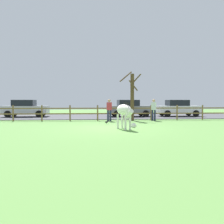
{
  "coord_description": "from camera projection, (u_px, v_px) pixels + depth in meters",
  "views": [
    {
      "loc": [
        -0.99,
        -12.6,
        1.46
      ],
      "look_at": [
        0.22,
        1.16,
        0.83
      ],
      "focal_mm": 36.88,
      "sensor_mm": 36.0,
      "label": 1
    }
  ],
  "objects": [
    {
      "name": "visitor_left_of_tree",
      "position": [
        109.0,
        109.0,
        17.0
      ],
      "size": [
        0.38,
        0.26,
        1.64
      ],
      "color": "#232847",
      "rests_on": "ground_plane"
    },
    {
      "name": "paddock_fence",
      "position": [
        98.0,
        112.0,
        17.59
      ],
      "size": [
        21.0,
        0.11,
        1.18
      ],
      "color": "brown",
      "rests_on": "ground_plane"
    },
    {
      "name": "parked_car_grey",
      "position": [
        129.0,
        108.0,
        21.68
      ],
      "size": [
        4.08,
        2.05,
        1.56
      ],
      "color": "slate",
      "rests_on": "parking_asphalt"
    },
    {
      "name": "bare_tree",
      "position": [
        132.0,
        95.0,
        17.64
      ],
      "size": [
        1.7,
        1.38,
        3.88
      ],
      "color": "#513A23",
      "rests_on": "ground_plane"
    },
    {
      "name": "zebra",
      "position": [
        125.0,
        112.0,
        11.96
      ],
      "size": [
        1.01,
        1.83,
        1.41
      ],
      "color": "white",
      "rests_on": "ground_plane"
    },
    {
      "name": "parking_asphalt",
      "position": [
        102.0,
        117.0,
        21.95
      ],
      "size": [
        28.0,
        7.4,
        0.05
      ],
      "primitive_type": "cube",
      "color": "#47474C",
      "rests_on": "ground_plane"
    },
    {
      "name": "parked_car_white",
      "position": [
        178.0,
        108.0,
        22.06
      ],
      "size": [
        4.02,
        1.93,
        1.56
      ],
      "color": "white",
      "rests_on": "parking_asphalt"
    },
    {
      "name": "crow_on_grass",
      "position": [
        107.0,
        122.0,
        14.94
      ],
      "size": [
        0.21,
        0.1,
        0.2
      ],
      "color": "black",
      "rests_on": "ground_plane"
    },
    {
      "name": "visitor_right_of_tree",
      "position": [
        154.0,
        109.0,
        17.38
      ],
      "size": [
        0.41,
        0.31,
        1.64
      ],
      "color": "#232847",
      "rests_on": "ground_plane"
    },
    {
      "name": "parked_car_silver",
      "position": [
        26.0,
        108.0,
        21.25
      ],
      "size": [
        4.01,
        1.91,
        1.56
      ],
      "color": "#B7BABF",
      "rests_on": "parking_asphalt"
    },
    {
      "name": "ground_plane",
      "position": [
        110.0,
        128.0,
        12.69
      ],
      "size": [
        60.0,
        60.0,
        0.0
      ],
      "primitive_type": "plane",
      "color": "#5B8C42"
    }
  ]
}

